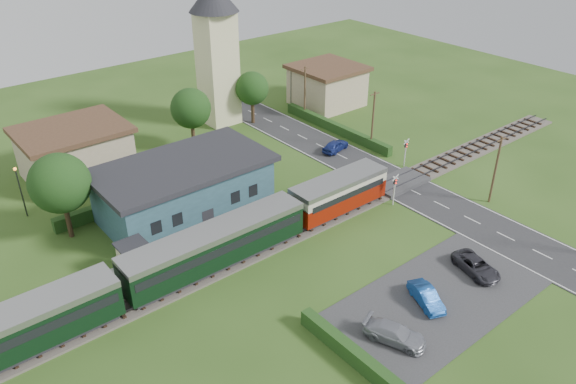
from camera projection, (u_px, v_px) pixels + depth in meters
ground at (343, 225)px, 51.58m from camera, size 120.00×120.00×0.00m
railway_track at (328, 215)px, 52.88m from camera, size 76.00×3.20×0.49m
road at (414, 191)px, 57.05m from camera, size 6.00×70.00×0.05m
car_park at (438, 299)px, 42.64m from camera, size 17.00×9.00×0.08m
crossing_deck at (399, 182)px, 58.31m from camera, size 6.20×3.40×0.45m
platform at (220, 237)px, 49.50m from camera, size 30.00×3.00×0.45m
equipment_hut at (134, 257)px, 44.36m from camera, size 2.30×2.30×2.55m
station_building at (184, 188)px, 52.19m from camera, size 16.00×9.00×5.30m
train at (181, 260)px, 43.35m from camera, size 43.20×2.90×3.40m
church_tower at (216, 43)px, 68.16m from camera, size 6.00×6.00×17.60m
house_west at (75, 151)px, 58.84m from camera, size 10.80×8.80×5.50m
house_east at (327, 85)px, 77.36m from camera, size 8.80×8.80×5.50m
hedge_carpark at (349, 352)px, 37.16m from camera, size 0.80×9.00×1.20m
hedge_roadside at (336, 128)px, 69.87m from camera, size 0.80×18.00×1.20m
hedge_station at (163, 189)px, 56.23m from camera, size 22.00×0.80×1.30m
tree_a at (60, 183)px, 47.40m from camera, size 5.20×5.20×8.00m
tree_b at (191, 108)px, 63.52m from camera, size 4.60×4.60×7.34m
tree_c at (252, 88)px, 70.54m from camera, size 4.20×4.20×6.78m
utility_pole_b at (496, 169)px, 53.53m from camera, size 1.40×0.22×7.00m
utility_pole_c at (373, 119)px, 64.33m from camera, size 1.40×0.22×7.00m
utility_pole_d at (305, 92)px, 72.42m from camera, size 1.40×0.22×7.00m
crossing_signal_near at (395, 186)px, 53.76m from camera, size 0.84×0.28×3.28m
crossing_signal_far at (406, 149)px, 60.95m from camera, size 0.84×0.28×3.28m
streetlamp_west at (20, 188)px, 51.51m from camera, size 0.30×0.30×5.15m
streetlamp_east at (291, 84)px, 77.07m from camera, size 0.30×0.30×5.15m
car_on_road at (335, 146)px, 65.09m from camera, size 4.07×2.38×1.30m
car_park_blue at (426, 297)px, 41.82m from camera, size 2.64×4.01×1.25m
car_park_silver at (395, 334)px, 38.43m from camera, size 3.26×4.73×1.27m
car_park_dark at (476, 266)px, 45.13m from camera, size 3.05×4.72×1.21m
pedestrian_near at (288, 199)px, 53.41m from camera, size 0.61×0.46×1.51m
pedestrian_far at (147, 262)px, 44.52m from camera, size 0.69×0.89×1.83m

